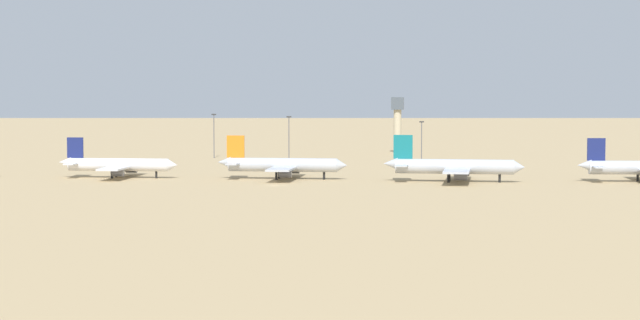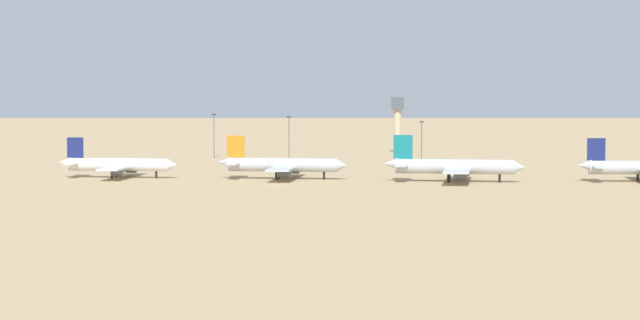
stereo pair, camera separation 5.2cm
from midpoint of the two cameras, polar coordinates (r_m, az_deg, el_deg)
The scene contains 10 objects.
ground at distance 349.30m, azimuth -2.10°, elevation -1.21°, with size 4000.00×4000.00×0.00m, color tan.
ridge_west at distance 1389.32m, azimuth -2.80°, elevation 4.15°, with size 236.99×157.61×81.63m, color slate.
ridge_center at distance 1382.65m, azimuth 12.55°, elevation 3.93°, with size 230.56×195.60×75.06m, color slate.
parked_jet_navy_1 at distance 381.52m, azimuth -9.52°, elevation -0.22°, with size 37.97×31.82×12.56m.
parked_jet_orange_2 at distance 371.63m, azimuth -1.83°, elevation -0.24°, with size 40.41×33.92×13.36m.
parked_jet_teal_3 at distance 363.19m, azimuth 6.28°, elevation -0.32°, with size 42.27×35.57×13.96m.
control_tower at distance 504.94m, azimuth 3.66°, elevation 1.91°, with size 5.20×5.20×23.51m.
light_pole_west at distance 456.53m, azimuth 4.80°, elevation 1.04°, with size 1.80×0.50×15.13m.
light_pole_mid at distance 456.89m, azimuth -1.47°, elevation 1.17°, with size 1.80×0.50×16.94m.
light_pole_east at distance 476.54m, azimuth -5.02°, elevation 1.29°, with size 1.80×0.50×17.36m.
Camera 1 is at (45.42, -345.05, 29.88)m, focal length 68.00 mm.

